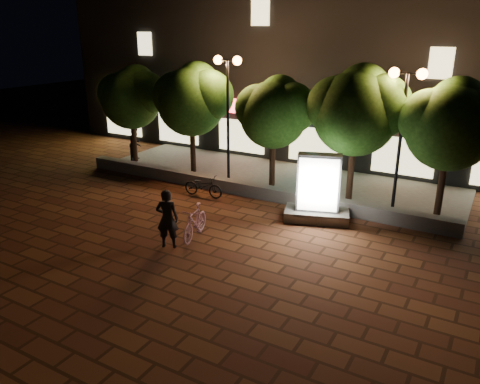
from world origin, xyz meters
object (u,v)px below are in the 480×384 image
Objects in this scene: tree_left at (193,97)px; pedestrian at (136,144)px; tree_far_right at (453,122)px; rider at (167,219)px; street_lamp_right at (405,103)px; scooter_parked at (203,186)px; tree_mid at (275,110)px; ad_kiosk at (318,194)px; tree_right at (358,108)px; scooter_pink at (195,222)px; tree_far_left at (132,95)px; street_lamp_left at (228,87)px.

tree_left is 2.97× the size of pedestrian.
rider is (-6.77, -6.72, -2.44)m from tree_far_right.
street_lamp_right is 7.96m from scooter_parked.
tree_mid is 0.90× the size of street_lamp_right.
tree_left is 7.72m from ad_kiosk.
tree_mid is 0.89× the size of tree_right.
tree_left is 2.77× the size of scooter_pink.
tree_far_left is 2.51× the size of rider.
tree_far_left is 1.92× the size of ad_kiosk.
tree_right is 6.54m from scooter_parked.
tree_mid is at bearing 78.17° from scooter_pink.
scooter_pink is at bearing -144.96° from pedestrian.
street_lamp_right reaches higher than tree_far_left.
scooter_parked is 6.38m from pedestrian.
scooter_parked is at bearing 107.95° from scooter_pink.
tree_mid is at bearing -108.68° from pedestrian.
street_lamp_right reaches higher than ad_kiosk.
tree_far_right is 9.85m from rider.
tree_far_left is 2.62× the size of scooter_pink.
ad_kiosk is 1.30× the size of rider.
street_lamp_right is 8.10m from scooter_pink.
ad_kiosk is at bearing -121.61° from pedestrian.
rider reaches higher than scooter_pink.
tree_right is 5.38m from street_lamp_left.
street_lamp_right is 4.24m from ad_kiosk.
scooter_parked is at bearing -162.13° from street_lamp_right.
scooter_pink is (7.55, -5.76, -2.76)m from tree_far_left.
tree_mid is 2.71× the size of scooter_parked.
scooter_pink is at bearing -89.47° from tree_mid.
tree_right is at bearing 0.00° from tree_far_left.
tree_mid is 0.95× the size of tree_far_right.
tree_mid is at bearing 139.03° from ad_kiosk.
rider is 1.12× the size of pedestrian.
street_lamp_left is 3.12× the size of scooter_parked.
rider is 10.11m from pedestrian.
tree_far_right is 8.58m from street_lamp_left.
tree_far_right reaches higher than pedestrian.
pedestrian is at bearing 178.08° from street_lamp_right.
rider is at bearing -120.97° from scooter_pink.
scooter_parked is (5.62, -2.46, -2.86)m from tree_far_left.
street_lamp_right is 2.70× the size of rider.
street_lamp_right is 12.98m from pedestrian.
tree_far_left is 0.95× the size of tree_left.
tree_right reaches higher than tree_far_right.
tree_far_left reaches higher than rider.
street_lamp_left is (-8.55, -0.26, 0.66)m from tree_far_right.
scooter_pink is (-4.90, -5.50, -3.36)m from street_lamp_right.
tree_mid is 3.32m from tree_right.
tree_far_left is 10.81m from tree_right.
pedestrian is at bearing 179.16° from tree_right.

